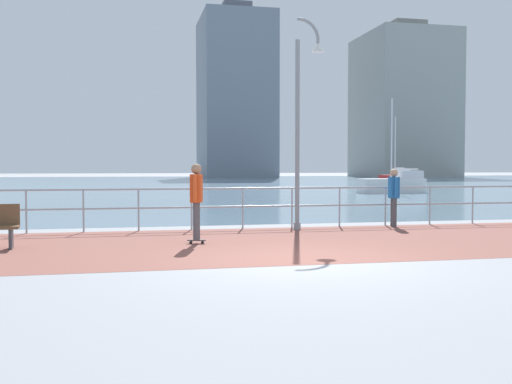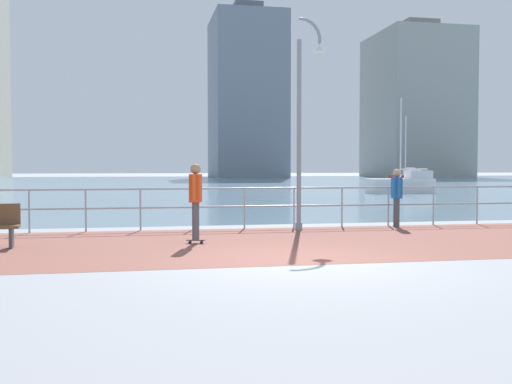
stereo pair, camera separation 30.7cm
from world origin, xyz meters
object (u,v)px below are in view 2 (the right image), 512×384
Objects in this scene: skateboarder at (196,196)px; sailboat_blue at (403,184)px; bystander at (397,193)px; sailboat_red at (406,179)px; lamppost at (305,113)px.

sailboat_blue reaches higher than skateboarder.
sailboat_red is (16.28, 34.12, -0.36)m from bystander.
sailboat_blue is 0.98× the size of sailboat_red.
sailboat_blue is at bearing -115.92° from sailboat_red.
bystander is at bearing -115.51° from sailboat_red.
lamppost is 0.93× the size of sailboat_blue.
bystander is 0.26× the size of sailboat_red.
sailboat_blue reaches higher than lamppost.
lamppost reaches higher than skateboarder.
bystander is 22.24m from sailboat_blue.
lamppost is 4.41m from skateboarder.
sailboat_red is at bearing 58.87° from skateboarder.
lamppost is at bearing 36.60° from skateboarder.
lamppost is 3.21× the size of skateboarder.
bystander is at bearing 23.77° from skateboarder.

